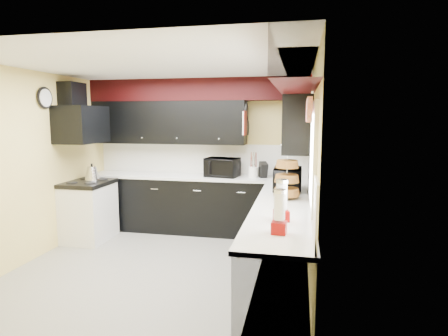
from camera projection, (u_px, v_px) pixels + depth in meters
The scene contains 35 objects.
ground at pixel (165, 266), 4.79m from camera, with size 3.60×3.60×0.00m, color gray.
wall_back at pixel (201, 155), 6.37m from camera, with size 3.60×0.06×2.50m, color #E0C666.
wall_right at pixel (312, 174), 4.26m from camera, with size 0.06×3.60×2.50m, color #E0C666.
wall_left at pixel (35, 166), 4.98m from camera, with size 0.06×3.60×2.50m, color #E0C666.
ceiling at pixel (160, 66), 4.45m from camera, with size 3.60×3.60×0.06m, color white.
cab_back at pixel (196, 205), 6.19m from camera, with size 3.60×0.60×0.90m, color black.
cab_right at pixel (282, 248), 4.14m from camera, with size 0.60×3.00×0.90m, color black.
counter_back at pixel (196, 177), 6.12m from camera, with size 3.62×0.64×0.04m, color white.
counter_right at pixel (283, 207), 4.08m from camera, with size 0.64×3.02×0.04m, color white.
splash_back at pixel (200, 158), 6.37m from camera, with size 3.60×0.02×0.50m, color white.
splash_right at pixel (311, 179), 4.27m from camera, with size 0.02×3.60×0.50m, color white.
upper_back at pixel (168, 123), 6.22m from camera, with size 2.60×0.35×0.70m, color black.
upper_right at pixel (298, 124), 5.10m from camera, with size 0.35×1.80×0.70m, color black.
soffit_back at pixel (197, 90), 6.05m from camera, with size 3.60×0.36×0.35m, color black.
soffit_right at pixel (298, 76), 3.98m from camera, with size 0.36×3.24×0.35m, color black.
stove at pixel (89, 213), 5.76m from camera, with size 0.60×0.75×0.86m, color white.
cooktop at pixel (88, 183), 5.70m from camera, with size 0.62×0.77×0.06m, color black.
hood at pixel (82, 125), 5.59m from camera, with size 0.50×0.78×0.55m, color black.
hood_duct at pixel (72, 96), 5.56m from camera, with size 0.24×0.40×0.40m, color black.
window at pixel (314, 155), 3.35m from camera, with size 0.03×0.86×0.96m, color white, non-canonical shape.
valance at pixel (309, 110), 3.31m from camera, with size 0.04×0.88×0.20m, color red.
pan_top at pixel (246, 110), 5.86m from camera, with size 0.03×0.22×0.40m, color black, non-canonical shape.
pan_mid at pixel (245, 126), 5.77m from camera, with size 0.03×0.28×0.46m, color black, non-canonical shape.
pan_low at pixel (247, 128), 6.03m from camera, with size 0.03×0.24×0.42m, color black, non-canonical shape.
cut_board at pixel (245, 123), 5.64m from camera, with size 0.03×0.26×0.35m, color white.
baskets at pixel (287, 178), 4.38m from camera, with size 0.27×0.27×0.50m, color brown, non-canonical shape.
clock at pixel (45, 98), 5.10m from camera, with size 0.03×0.30×0.30m, color black, non-canonical shape.
deco_plate at pixel (313, 81), 3.79m from camera, with size 0.03×0.24×0.24m, color white, non-canonical shape.
toaster_oven at pixel (222, 167), 6.01m from camera, with size 0.52×0.43×0.30m, color black.
microwave at pixel (288, 179), 4.89m from camera, with size 0.52×0.36×0.29m, color black.
utensil_crock at pixel (253, 172), 5.93m from camera, with size 0.16×0.16×0.17m, color white.
knife_block at pixel (263, 170), 5.89m from camera, with size 0.11×0.15×0.24m, color black.
kettle at pixel (92, 173), 5.84m from camera, with size 0.23×0.23×0.21m, color #A9A9AE, non-canonical shape.
dispenser_a at pixel (282, 202), 3.43m from camera, with size 0.13×0.13×0.35m, color #5D0010, non-canonical shape.
dispenser_b at pixel (279, 214), 3.06m from camera, with size 0.12×0.12×0.33m, color #57040B, non-canonical shape.
Camera 1 is at (1.67, -4.33, 1.89)m, focal length 30.00 mm.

